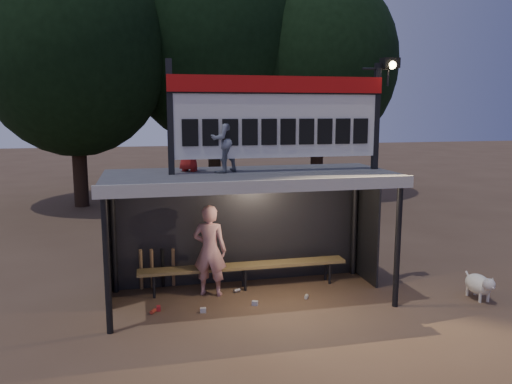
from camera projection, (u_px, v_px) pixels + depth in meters
ground at (250, 299)px, 9.07m from camera, size 80.00×80.00×0.00m
player at (210, 250)px, 9.14m from camera, size 0.73×0.60×1.70m
child_a at (222, 140)px, 8.58m from camera, size 0.70×0.67×1.14m
child_b at (189, 146)px, 8.76m from camera, size 0.52×0.46×0.90m
dugout_shelter at (247, 197)px, 9.00m from camera, size 5.10×2.08×2.32m
scoreboard_assembly at (281, 114)px, 8.64m from camera, size 4.10×0.27×1.99m
bench at (244, 267)px, 9.53m from camera, size 4.00×0.35×0.48m
tree_left at (73, 47)px, 16.92m from camera, size 6.46×6.46×9.27m
tree_mid at (213, 38)px, 19.35m from camera, size 7.22×7.22×10.36m
tree_right at (319, 63)px, 19.42m from camera, size 6.08×6.08×8.72m
dog at (480, 285)px, 9.00m from camera, size 0.36×0.81×0.49m
bats at (157, 268)px, 9.43m from camera, size 0.67×0.35×0.84m
litter at (220, 303)px, 8.77m from camera, size 2.86×0.90×0.08m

